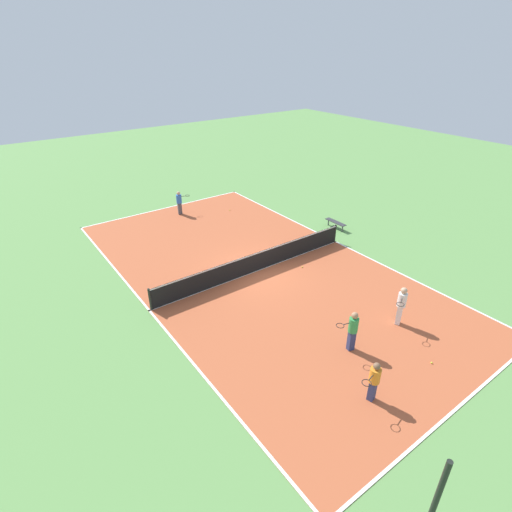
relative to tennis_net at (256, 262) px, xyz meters
name	(u,v)px	position (x,y,z in m)	size (l,w,h in m)	color
ground_plane	(256,271)	(0.00, 0.00, -0.58)	(80.00, 80.00, 0.00)	#60934C
court_surface	(256,271)	(0.00, 0.00, -0.57)	(11.75, 21.91, 0.02)	#B75633
tennis_net	(256,262)	(0.00, 0.00, 0.00)	(11.55, 0.10, 1.10)	black
bench	(336,223)	(-7.23, -1.38, -0.19)	(0.36, 1.51, 0.45)	#333338
player_near_white	(401,303)	(-2.24, 7.01, 0.47)	(0.98, 0.72, 1.77)	white
player_near_blue	(179,201)	(-0.35, -9.27, 0.37)	(0.98, 0.49, 1.61)	#4C4C51
player_far_green	(353,329)	(0.57, 6.92, 0.44)	(0.98, 0.54, 1.72)	navy
player_center_orange	(374,379)	(1.86, 9.00, 0.33)	(0.98, 0.52, 1.56)	navy
tennis_ball_midcourt	(432,363)	(-1.27, 9.24, -0.52)	(0.07, 0.07, 0.07)	#CCE033
tennis_ball_near_net	(230,210)	(-3.42, -7.81, -0.52)	(0.07, 0.07, 0.07)	#CCE033
tennis_ball_right_alley	(302,267)	(-2.16, 1.14, -0.52)	(0.07, 0.07, 0.07)	#CCE033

